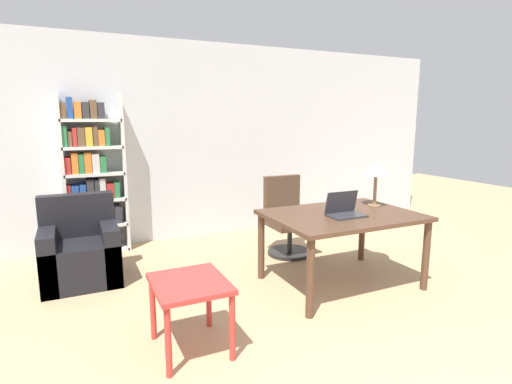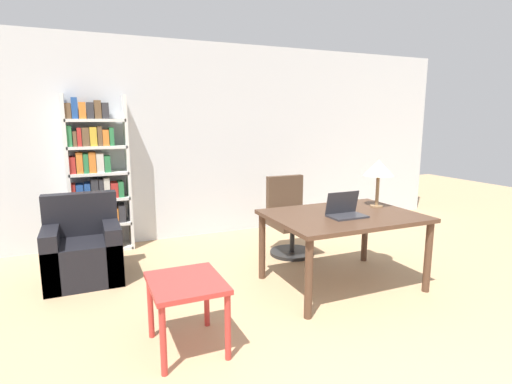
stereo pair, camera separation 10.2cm
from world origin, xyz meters
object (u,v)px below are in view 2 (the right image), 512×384
object	(u,v)px
bookshelf	(96,180)
table_lamp	(379,169)
office_chair	(290,220)
armchair	(83,252)
desk	(343,222)
laptop	(345,211)
side_table_blue	(186,292)

from	to	relation	value
bookshelf	table_lamp	bearing A→B (deg)	-36.34
office_chair	armchair	distance (m)	2.38
table_lamp	armchair	bearing A→B (deg)	160.34
office_chair	armchair	bearing A→B (deg)	177.61
office_chair	table_lamp	bearing A→B (deg)	-60.21
desk	bookshelf	distance (m)	3.07
laptop	office_chair	xyz separation A→B (m)	(0.03, 1.17, -0.36)
table_lamp	armchair	world-z (taller)	table_lamp
laptop	office_chair	world-z (taller)	laptop
armchair	bookshelf	world-z (taller)	bookshelf
laptop	bookshelf	bearing A→B (deg)	133.89
desk	side_table_blue	bearing A→B (deg)	-163.56
desk	table_lamp	xyz separation A→B (m)	(0.53, 0.14, 0.49)
desk	table_lamp	world-z (taller)	table_lamp
armchair	side_table_blue	bearing A→B (deg)	-67.96
desk	bookshelf	xyz separation A→B (m)	(-2.19, 2.13, 0.26)
table_lamp	armchair	size ratio (longest dim) A/B	0.56
table_lamp	bookshelf	xyz separation A→B (m)	(-2.71, 2.00, -0.23)
laptop	bookshelf	xyz separation A→B (m)	(-2.14, 2.23, 0.12)
desk	laptop	bearing A→B (deg)	-115.18
laptop	table_lamp	world-z (taller)	table_lamp
desk	armchair	bearing A→B (deg)	153.70
laptop	armchair	size ratio (longest dim) A/B	0.40
laptop	bookshelf	distance (m)	3.09
office_chair	side_table_blue	size ratio (longest dim) A/B	1.65
armchair	bookshelf	distance (m)	1.15
side_table_blue	laptop	bearing A→B (deg)	13.90
office_chair	bookshelf	size ratio (longest dim) A/B	0.49
laptop	table_lamp	bearing A→B (deg)	21.90
desk	office_chair	bearing A→B (deg)	90.58
desk	armchair	distance (m)	2.69
table_lamp	bookshelf	distance (m)	3.38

